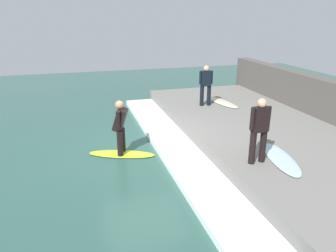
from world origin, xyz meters
TOP-DOWN VIEW (x-y plane):
  - ground_plane at (0.00, 0.00)m, footprint 28.00×28.00m
  - concrete_ledge at (3.63, 0.00)m, footprint 4.40×10.90m
  - back_wall at (6.08, 0.00)m, footprint 0.50×11.45m
  - wave_foam_crest at (0.87, 0.00)m, footprint 1.12×10.36m
  - surfboard_riding at (-0.67, -0.09)m, footprint 1.94×1.17m
  - surfer_riding at (-0.67, -0.09)m, footprint 0.53×0.61m
  - surfer_waiting_near at (2.88, 2.49)m, footprint 0.51×0.27m
  - surfboard_waiting_near at (3.64, 2.67)m, footprint 0.85×2.04m
  - surfer_waiting_far at (2.15, -2.44)m, footprint 0.52×0.26m
  - surfboard_waiting_far at (2.79, -2.48)m, footprint 0.98×1.98m

SIDE VIEW (x-z plane):
  - ground_plane at x=0.00m, z-range 0.00..0.00m
  - surfboard_riding at x=-0.67m, z-range 0.00..0.06m
  - wave_foam_crest at x=0.87m, z-range 0.00..0.17m
  - concrete_ledge at x=3.63m, z-range 0.00..0.48m
  - surfboard_waiting_near at x=3.64m, z-range 0.48..0.54m
  - surfboard_waiting_far at x=2.79m, z-range 0.48..0.54m
  - back_wall at x=6.08m, z-range 0.00..1.74m
  - surfer_riding at x=-0.67m, z-range 0.15..1.66m
  - surfer_waiting_near at x=2.88m, z-range 0.57..2.07m
  - surfer_waiting_far at x=2.15m, z-range 0.57..2.12m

